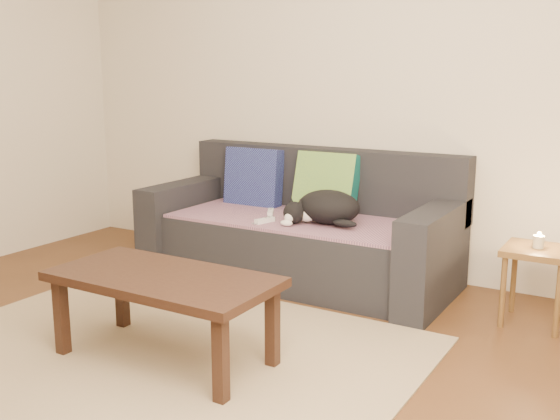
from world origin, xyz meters
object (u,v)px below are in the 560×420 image
at_px(wii_remote_a, 271,212).
at_px(side_table, 537,261).
at_px(sofa, 301,234).
at_px(cat, 326,208).
at_px(coffee_table, 163,286).
at_px(wii_remote_b, 265,220).

xyz_separation_m(wii_remote_a, side_table, (1.74, -0.00, -0.09)).
relative_size(sofa, side_table, 4.72).
distance_m(cat, wii_remote_a, 0.46).
bearing_deg(side_table, coffee_table, -135.60).
bearing_deg(sofa, coffee_table, -87.09).
xyz_separation_m(wii_remote_b, side_table, (1.64, 0.23, -0.09)).
bearing_deg(wii_remote_a, side_table, -117.99).
relative_size(wii_remote_a, side_table, 0.34).
bearing_deg(wii_remote_a, coffee_table, 162.99).
height_order(cat, side_table, cat).
height_order(sofa, wii_remote_a, sofa).
distance_m(wii_remote_b, coffee_table, 1.21).
bearing_deg(wii_remote_a, sofa, -95.63).
height_order(side_table, coffee_table, same).
relative_size(wii_remote_b, coffee_table, 0.14).
relative_size(sofa, wii_remote_b, 14.00).
xyz_separation_m(wii_remote_a, wii_remote_b, (0.10, -0.24, 0.00)).
relative_size(cat, wii_remote_b, 3.32).
xyz_separation_m(sofa, side_table, (1.54, -0.08, 0.06)).
bearing_deg(wii_remote_b, wii_remote_a, 39.43).
distance_m(cat, coffee_table, 1.40).
bearing_deg(sofa, cat, -28.85).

